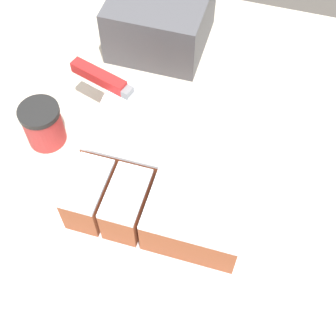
{
  "coord_description": "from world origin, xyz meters",
  "views": [
    {
      "loc": [
        0.16,
        -0.41,
        1.65
      ],
      "look_at": [
        0.04,
        0.01,
        0.96
      ],
      "focal_mm": 50.0,
      "sensor_mm": 36.0,
      "label": 1
    }
  ],
  "objects_px": {
    "knife": "(115,86)",
    "coffee_cup": "(43,125)",
    "cake_board": "(168,181)",
    "cake": "(170,167)",
    "storage_box": "(160,20)"
  },
  "relations": [
    {
      "from": "knife",
      "to": "coffee_cup",
      "type": "xyz_separation_m",
      "value": [
        -0.12,
        -0.08,
        -0.06
      ]
    },
    {
      "from": "coffee_cup",
      "to": "knife",
      "type": "bearing_deg",
      "value": 34.96
    },
    {
      "from": "cake_board",
      "to": "knife",
      "type": "xyz_separation_m",
      "value": [
        -0.13,
        0.11,
        0.1
      ]
    },
    {
      "from": "cake",
      "to": "coffee_cup",
      "type": "height_order",
      "value": "cake"
    },
    {
      "from": "cake_board",
      "to": "coffee_cup",
      "type": "height_order",
      "value": "coffee_cup"
    },
    {
      "from": "cake_board",
      "to": "storage_box",
      "type": "relative_size",
      "value": 1.8
    },
    {
      "from": "cake",
      "to": "knife",
      "type": "xyz_separation_m",
      "value": [
        -0.14,
        0.11,
        0.05
      ]
    },
    {
      "from": "cake_board",
      "to": "storage_box",
      "type": "xyz_separation_m",
      "value": [
        -0.12,
        0.35,
        0.06
      ]
    },
    {
      "from": "knife",
      "to": "storage_box",
      "type": "xyz_separation_m",
      "value": [
        0.01,
        0.23,
        -0.04
      ]
    },
    {
      "from": "cake_board",
      "to": "knife",
      "type": "relative_size",
      "value": 1.05
    },
    {
      "from": "cake_board",
      "to": "knife",
      "type": "bearing_deg",
      "value": 139.67
    },
    {
      "from": "cake",
      "to": "coffee_cup",
      "type": "distance_m",
      "value": 0.25
    },
    {
      "from": "cake",
      "to": "knife",
      "type": "relative_size",
      "value": 0.86
    },
    {
      "from": "cake_board",
      "to": "storage_box",
      "type": "bearing_deg",
      "value": 108.9
    },
    {
      "from": "cake_board",
      "to": "cake",
      "type": "xyz_separation_m",
      "value": [
        0.0,
        0.0,
        0.04
      ]
    }
  ]
}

